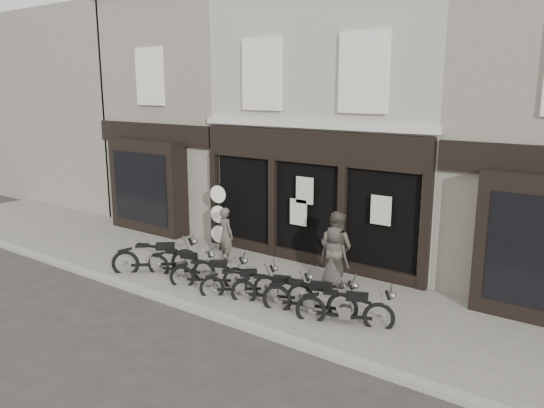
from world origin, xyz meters
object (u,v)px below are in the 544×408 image
Objects in this scene: motorcycle_6 at (346,311)px; man_centre at (336,248)px; man_left at (226,235)px; motorcycle_3 at (240,285)px; motorcycle_0 at (156,260)px; man_right at (334,256)px; motorcycle_2 at (210,276)px; motorcycle_5 at (310,301)px; advert_sign_post at (219,220)px; motorcycle_1 at (182,267)px; motorcycle_4 at (273,292)px.

man_centre is (-1.36, 1.94, 0.67)m from motorcycle_6.
motorcycle_3 is at bearing 154.35° from man_left.
man_right is at bearing -18.08° from motorcycle_0.
motorcycle_5 is (2.94, 0.10, 0.03)m from motorcycle_2.
advert_sign_post is at bearing 136.40° from motorcycle_6.
advert_sign_post reaches higher than motorcycle_1.
advert_sign_post reaches higher than motorcycle_2.
motorcycle_6 is (3.83, 0.08, 0.02)m from motorcycle_2.
motorcycle_4 is 0.86× the size of motorcycle_5.
motorcycle_3 is 2.84m from motorcycle_6.
motorcycle_0 is 2.58m from advert_sign_post.
motorcycle_1 is 1.25× the size of man_left.
man_right is at bearing -161.88° from man_left.
advert_sign_post is (-4.32, 0.41, 0.01)m from man_centre.
advert_sign_post reaches higher than motorcycle_6.
motorcycle_1 is 1.04× the size of man_centre.
motorcycle_6 is (0.89, -0.01, -0.01)m from motorcycle_5.
motorcycle_1 is (0.82, 0.15, -0.06)m from motorcycle_0.
motorcycle_3 is at bearing -31.10° from motorcycle_2.
man_centre is at bearing -79.36° from man_right.
motorcycle_0 is at bearing 164.01° from motorcycle_5.
motorcycle_5 is at bearing 173.11° from man_left.
man_left is at bearing -1.59° from man_right.
advert_sign_post is at bearing -22.75° from man_left.
motorcycle_4 is (2.99, 0.01, -0.01)m from motorcycle_1.
man_left reaches higher than man_right.
motorcycle_5 is 4.26m from man_left.
man_centre is 4.34m from advert_sign_post.
motorcycle_3 is (0.99, 0.00, -0.02)m from motorcycle_2.
motorcycle_3 is at bearing 58.90° from man_centre.
motorcycle_2 is 0.85× the size of motorcycle_5.
motorcycle_1 reaches higher than motorcycle_4.
motorcycle_1 is 1.27× the size of man_right.
man_centre is 0.86× the size of advert_sign_post.
motorcycle_5 is at bearing -36.76° from motorcycle_3.
motorcycle_6 is (5.74, 0.15, -0.04)m from motorcycle_0.
motorcycle_6 is at bearing -40.24° from motorcycle_0.
motorcycle_2 is 1.91m from motorcycle_4.
advert_sign_post is (0.06, 2.50, 0.64)m from motorcycle_0.
motorcycle_0 is 1.00× the size of man_centre.
motorcycle_2 is at bearing 160.17° from motorcycle_6.
man_left is at bearing 139.35° from motorcycle_5.
man_right is at bearing 45.33° from motorcycle_4.
motorcycle_6 is 1.27× the size of man_left.
motorcycle_5 is 1.05× the size of motorcycle_6.
motorcycle_4 is (0.91, 0.09, 0.01)m from motorcycle_3.
motorcycle_4 is at bearing 166.14° from man_left.
man_centre is at bearing 14.32° from motorcycle_3.
motorcycle_5 is 1.11× the size of man_centre.
motorcycle_0 reaches higher than motorcycle_6.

